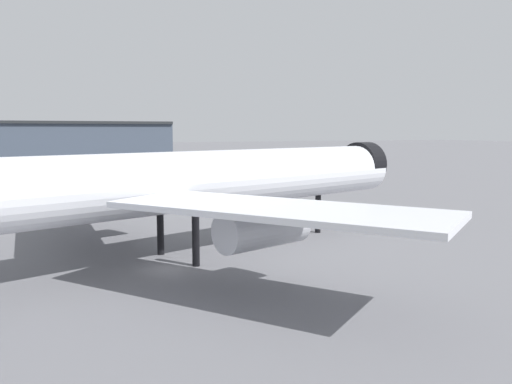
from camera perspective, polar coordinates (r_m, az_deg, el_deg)
name	(u,v)px	position (r m, az deg, el deg)	size (l,w,h in m)	color
ground	(168,270)	(42.49, -9.65, -8.38)	(900.00, 900.00, 0.00)	slate
airliner_near_gate	(196,182)	(45.48, -6.55, 1.10)	(53.66, 47.84, 14.94)	silver
baggage_tug_wing	(231,197)	(79.10, -2.77, -0.57)	(2.72, 3.54, 1.85)	black
traffic_cone_near_nose	(187,204)	(76.45, -7.56, -1.31)	(0.62, 0.62, 0.78)	#F2600C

